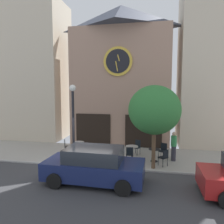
% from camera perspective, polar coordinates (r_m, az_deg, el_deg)
% --- Properties ---
extents(ground_plane, '(28.01, 10.85, 0.13)m').
position_cam_1_polar(ground_plane, '(10.68, -8.66, -16.39)').
color(ground_plane, '#9E998E').
extents(clock_building, '(7.30, 4.09, 10.28)m').
position_cam_1_polar(clock_building, '(16.29, 2.40, 10.40)').
color(clock_building, '#9E7A66').
rests_on(clock_building, ground_plane).
extents(neighbor_building_left, '(5.34, 3.73, 11.14)m').
position_cam_1_polar(neighbor_building_left, '(19.34, -20.25, 10.15)').
color(neighbor_building_left, beige).
rests_on(neighbor_building_left, ground_plane).
extents(neighbor_building_right, '(5.53, 3.08, 15.22)m').
position_cam_1_polar(neighbor_building_right, '(17.30, 27.54, 17.25)').
color(neighbor_building_right, beige).
rests_on(neighbor_building_right, ground_plane).
extents(street_lamp, '(0.36, 0.36, 4.32)m').
position_cam_1_polar(street_lamp, '(11.85, -10.45, -3.03)').
color(street_lamp, black).
rests_on(street_lamp, ground_plane).
extents(street_tree, '(2.63, 2.37, 4.28)m').
position_cam_1_polar(street_tree, '(10.80, 11.41, 0.51)').
color(street_tree, brown).
rests_on(street_tree, ground_plane).
extents(cafe_table_center, '(0.66, 0.66, 0.72)m').
position_cam_1_polar(cafe_table_center, '(13.83, -8.94, -8.91)').
color(cafe_table_center, black).
rests_on(cafe_table_center, ground_plane).
extents(cafe_table_near_door, '(0.66, 0.66, 0.72)m').
position_cam_1_polar(cafe_table_near_door, '(12.91, -5.35, -9.96)').
color(cafe_table_near_door, black).
rests_on(cafe_table_near_door, ground_plane).
extents(cafe_table_center_left, '(0.74, 0.74, 0.73)m').
position_cam_1_polar(cafe_table_center_left, '(12.69, 5.40, -10.08)').
color(cafe_table_center_left, black).
rests_on(cafe_table_center_left, ground_plane).
extents(cafe_table_near_curb, '(0.64, 0.64, 0.73)m').
position_cam_1_polar(cafe_table_near_curb, '(12.32, 11.35, -10.84)').
color(cafe_table_near_curb, black).
rests_on(cafe_table_near_curb, ground_plane).
extents(cafe_chair_left_end, '(0.44, 0.44, 0.90)m').
position_cam_1_polar(cafe_chair_left_end, '(11.92, 4.79, -11.13)').
color(cafe_chair_left_end, black).
rests_on(cafe_chair_left_end, ground_plane).
extents(cafe_chair_under_awning, '(0.53, 0.53, 0.90)m').
position_cam_1_polar(cafe_chair_under_awning, '(12.98, 13.71, -9.85)').
color(cafe_chair_under_awning, black).
rests_on(cafe_chair_under_awning, ground_plane).
extents(cafe_chair_curbside, '(0.54, 0.54, 0.90)m').
position_cam_1_polar(cafe_chair_curbside, '(13.47, 6.81, -9.13)').
color(cafe_chair_curbside, black).
rests_on(cafe_chair_curbside, ground_plane).
extents(cafe_chair_mid_row, '(0.57, 0.57, 0.90)m').
position_cam_1_polar(cafe_chair_mid_row, '(11.70, 13.95, -11.61)').
color(cafe_chair_mid_row, black).
rests_on(cafe_chair_mid_row, ground_plane).
extents(cafe_chair_corner, '(0.53, 0.53, 0.90)m').
position_cam_1_polar(cafe_chair_corner, '(13.83, -12.26, -8.83)').
color(cafe_chair_corner, black).
rests_on(cafe_chair_corner, ground_plane).
extents(pedestrian_green, '(0.39, 0.39, 1.67)m').
position_cam_1_polar(pedestrian_green, '(12.61, 16.37, -8.82)').
color(pedestrian_green, '#2D2D38').
rests_on(pedestrian_green, ground_plane).
extents(parked_car_navy, '(4.35, 2.12, 1.55)m').
position_cam_1_polar(parked_car_navy, '(9.46, -4.87, -14.23)').
color(parked_car_navy, navy).
rests_on(parked_car_navy, ground_plane).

